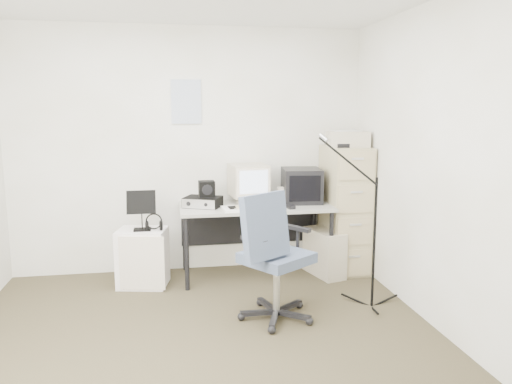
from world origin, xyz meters
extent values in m
cube|color=#3A3425|center=(0.00, 0.00, -0.01)|extent=(3.60, 3.60, 0.01)
cube|color=white|center=(0.00, 1.80, 1.25)|extent=(3.60, 0.02, 2.50)
cube|color=white|center=(0.00, -1.80, 1.25)|extent=(3.60, 0.02, 2.50)
cube|color=white|center=(1.80, 0.00, 1.25)|extent=(0.02, 3.60, 2.50)
cube|color=white|center=(-0.02, 1.79, 1.75)|extent=(0.30, 0.02, 0.44)
cube|color=tan|center=(1.58, 1.48, 0.65)|extent=(0.40, 0.60, 1.30)
cube|color=beige|center=(1.58, 1.45, 1.38)|extent=(0.44, 0.33, 0.15)
cube|color=#A19F8A|center=(0.63, 1.45, 0.36)|extent=(1.50, 0.70, 0.73)
cube|color=beige|center=(0.58, 1.57, 0.93)|extent=(0.40, 0.41, 0.39)
cube|color=black|center=(1.13, 1.54, 0.90)|extent=(0.42, 0.44, 0.35)
cube|color=beige|center=(0.92, 1.55, 0.81)|extent=(0.09, 0.09, 0.16)
cube|color=beige|center=(0.63, 1.25, 0.74)|extent=(0.48, 0.19, 0.03)
cube|color=black|center=(0.94, 1.23, 0.75)|extent=(0.08, 0.11, 0.03)
cube|color=black|center=(0.11, 1.46, 0.78)|extent=(0.42, 0.37, 0.10)
cube|color=black|center=(0.15, 1.48, 0.90)|extent=(0.16, 0.15, 0.15)
cube|color=white|center=(0.38, 1.26, 0.74)|extent=(0.22, 0.28, 0.02)
cube|color=beige|center=(1.33, 1.35, 0.23)|extent=(0.35, 0.54, 0.46)
cube|color=#4F5871|center=(0.62, 0.38, 0.53)|extent=(0.86, 0.86, 1.07)
cube|color=white|center=(-0.48, 1.35, 0.28)|extent=(0.51, 0.44, 0.55)
cube|color=black|center=(-0.47, 1.32, 0.75)|extent=(0.30, 0.24, 0.39)
torus|color=black|center=(-0.36, 1.30, 0.61)|extent=(0.20, 0.20, 0.03)
cylinder|color=black|center=(1.49, 0.49, 0.74)|extent=(0.03, 0.03, 1.47)
camera|label=1|loc=(-0.20, -3.36, 1.70)|focal=35.00mm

